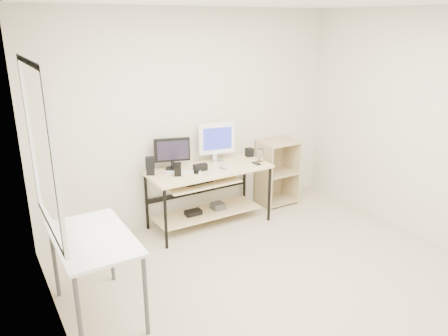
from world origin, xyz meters
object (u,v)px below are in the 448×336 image
side_table (94,245)px  black_monitor (172,152)px  white_imac (217,139)px  audio_controller (178,169)px  desk (207,185)px  shelf_unit (276,172)px

side_table → black_monitor: black_monitor is taller
black_monitor → white_imac: white_imac is taller
white_imac → side_table: bearing=-136.3°
white_imac → audio_controller: white_imac is taller
black_monitor → side_table: bearing=-119.0°
side_table → audio_controller: bearing=38.7°
side_table → audio_controller: size_ratio=6.23×
desk → black_monitor: (-0.37, 0.17, 0.43)m
side_table → white_imac: size_ratio=2.02×
white_imac → audio_controller: 0.74m
audio_controller → black_monitor: bearing=101.2°
black_monitor → white_imac: 0.62m
desk → side_table: (-1.65, -1.06, 0.13)m
desk → white_imac: white_imac is taller
black_monitor → audio_controller: size_ratio=2.60×
desk → white_imac: size_ratio=3.03×
side_table → white_imac: white_imac is taller
desk → shelf_unit: size_ratio=1.67×
side_table → audio_controller: (1.24, 0.99, 0.16)m
desk → shelf_unit: shelf_unit is taller
shelf_unit → audio_controller: bearing=-171.8°
desk → white_imac: bearing=37.3°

